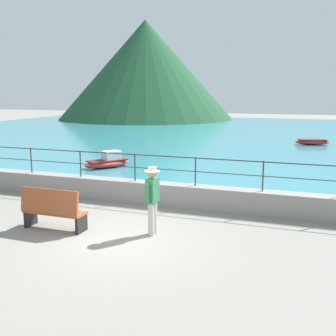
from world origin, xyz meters
The scene contains 9 objects.
ground_plane centered at (0.00, 0.00, 0.00)m, with size 120.00×120.00×0.00m, color gray.
promenade_wall centered at (0.00, 3.20, 0.35)m, with size 20.00×0.56×0.70m, color gray.
railing centered at (0.00, 3.20, 1.33)m, with size 18.44×0.04×0.90m.
lake_water centered at (0.00, 25.84, 0.03)m, with size 64.00×44.32×0.06m, color teal.
hill_main centered at (-16.77, 41.69, 6.47)m, with size 23.38×23.38×12.93m, color #1E4C2D.
bench_main centered at (-1.91, -0.04, 0.56)m, with size 1.70×0.56×1.13m.
person_walking centered at (0.67, 0.52, 0.98)m, with size 0.38×0.57×1.75m.
boat_0 centered at (4.53, 20.07, 0.26)m, with size 2.45×1.44×0.36m.
boat_2 centered at (-4.63, 8.05, 0.33)m, with size 2.03×2.41×0.76m.
Camera 1 is at (4.24, -8.32, 3.55)m, focal length 42.18 mm.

